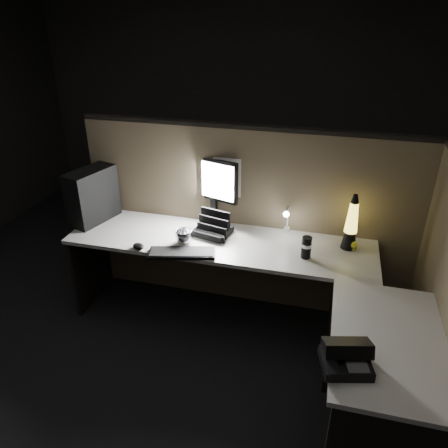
% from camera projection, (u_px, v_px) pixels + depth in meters
% --- Properties ---
extents(floor, '(6.00, 6.00, 0.00)m').
position_uv_depth(floor, '(219.00, 375.00, 3.06)').
color(floor, black).
rests_on(floor, ground).
extents(room_shell, '(6.00, 6.00, 6.00)m').
position_uv_depth(room_shell, '(217.00, 152.00, 2.31)').
color(room_shell, silver).
rests_on(room_shell, ground).
extents(partition_back, '(2.66, 0.06, 1.50)m').
position_uv_depth(partition_back, '(248.00, 221.00, 3.51)').
color(partition_back, brown).
rests_on(partition_back, ground).
extents(partition_right, '(0.06, 1.66, 1.50)m').
position_uv_depth(partition_right, '(446.00, 311.00, 2.50)').
color(partition_right, brown).
rests_on(partition_right, ground).
extents(desk, '(2.60, 1.60, 0.73)m').
position_uv_depth(desk, '(253.00, 290.00, 2.97)').
color(desk, beige).
rests_on(desk, ground).
extents(pc_tower, '(0.30, 0.45, 0.43)m').
position_uv_depth(pc_tower, '(93.00, 196.00, 3.47)').
color(pc_tower, black).
rests_on(pc_tower, desk).
extents(monitor, '(0.41, 0.18, 0.53)m').
position_uv_depth(monitor, '(214.00, 185.00, 3.40)').
color(monitor, black).
rests_on(monitor, desk).
extents(keyboard, '(0.49, 0.27, 0.02)m').
position_uv_depth(keyboard, '(182.00, 253.00, 3.09)').
color(keyboard, black).
rests_on(keyboard, desk).
extents(mouse, '(0.11, 0.10, 0.04)m').
position_uv_depth(mouse, '(138.00, 246.00, 3.16)').
color(mouse, black).
rests_on(mouse, desk).
extents(clip_lamp, '(0.04, 0.18, 0.23)m').
position_uv_depth(clip_lamp, '(287.00, 219.00, 3.29)').
color(clip_lamp, silver).
rests_on(clip_lamp, desk).
extents(organizer, '(0.30, 0.27, 0.19)m').
position_uv_depth(organizer, '(213.00, 228.00, 3.35)').
color(organizer, black).
rests_on(organizer, desk).
extents(lava_lamp, '(0.11, 0.11, 0.42)m').
position_uv_depth(lava_lamp, '(351.00, 226.00, 3.10)').
color(lava_lamp, black).
rests_on(lava_lamp, desk).
extents(travel_mug, '(0.07, 0.07, 0.16)m').
position_uv_depth(travel_mug, '(306.00, 247.00, 3.02)').
color(travel_mug, black).
rests_on(travel_mug, desk).
extents(steel_mug, '(0.14, 0.14, 0.10)m').
position_uv_depth(steel_mug, '(184.00, 237.00, 3.21)').
color(steel_mug, '#B8B7BF').
rests_on(steel_mug, desk).
extents(figurine, '(0.05, 0.05, 0.05)m').
position_uv_depth(figurine, '(354.00, 245.00, 3.12)').
color(figurine, yellow).
rests_on(figurine, desk).
extents(pinned_paper, '(0.22, 0.00, 0.31)m').
position_uv_depth(pinned_paper, '(227.00, 178.00, 3.35)').
color(pinned_paper, white).
rests_on(pinned_paper, partition_back).
extents(desk_phone, '(0.28, 0.28, 0.14)m').
position_uv_depth(desk_phone, '(345.00, 357.00, 2.14)').
color(desk_phone, black).
rests_on(desk_phone, desk).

